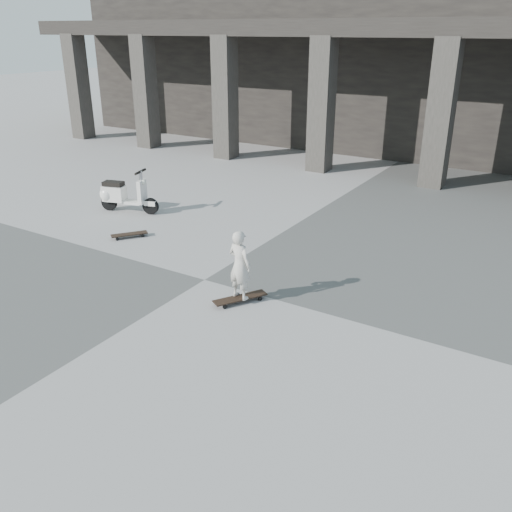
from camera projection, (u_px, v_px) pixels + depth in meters
The scene contains 6 objects.
ground at pixel (205, 280), 9.75m from camera, with size 90.00×90.00×0.00m, color #4C4C4A.
colonnade at pixel (431, 63), 19.38m from camera, with size 28.00×8.82×6.00m.
longboard at pixel (240, 298), 8.92m from camera, with size 0.66×0.90×0.09m.
skateboard_spare at pixel (129, 235), 11.69m from camera, with size 0.62×0.74×0.09m.
child at pixel (240, 265), 8.69m from camera, with size 0.42×0.28×1.16m, color beige.
scooter at pixel (119, 195), 13.26m from camera, with size 1.50×0.70×1.07m.
Camera 1 is at (5.41, -7.03, 4.18)m, focal length 38.00 mm.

